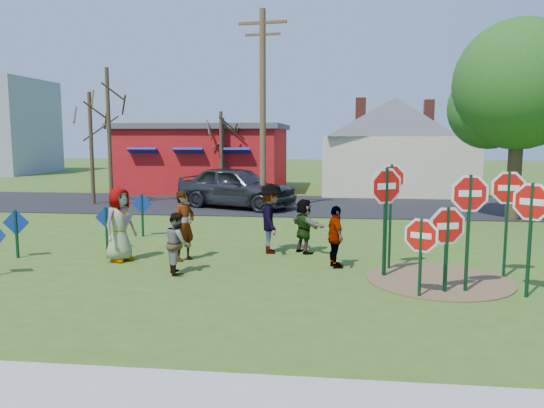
% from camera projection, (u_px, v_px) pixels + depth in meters
% --- Properties ---
extents(ground, '(120.00, 120.00, 0.00)m').
position_uv_depth(ground, '(248.00, 264.00, 13.40)').
color(ground, '#365919').
rests_on(ground, ground).
extents(sidewalk, '(22.00, 1.80, 0.08)m').
position_uv_depth(sidewalk, '(150.00, 406.00, 6.30)').
color(sidewalk, '#9E9E99').
rests_on(sidewalk, ground).
extents(road, '(120.00, 7.50, 0.04)m').
position_uv_depth(road, '(288.00, 205.00, 24.72)').
color(road, black).
rests_on(road, ground).
extents(dirt_patch, '(3.20, 3.20, 0.03)m').
position_uv_depth(dirt_patch, '(439.00, 280.00, 11.89)').
color(dirt_patch, brown).
rests_on(dirt_patch, ground).
extents(red_building, '(9.40, 7.69, 3.90)m').
position_uv_depth(red_building, '(206.00, 157.00, 31.51)').
color(red_building, '#A61013').
rests_on(red_building, ground).
extents(cream_house, '(9.40, 9.40, 6.50)m').
position_uv_depth(cream_house, '(395.00, 141.00, 30.11)').
color(cream_house, beige).
rests_on(cream_house, ground).
extents(stop_sign_a, '(0.86, 0.42, 1.74)m').
position_uv_depth(stop_sign_a, '(421.00, 241.00, 10.53)').
color(stop_sign_a, '#0F371D').
rests_on(stop_sign_a, ground).
extents(stop_sign_b, '(0.91, 0.18, 2.69)m').
position_uv_depth(stop_sign_b, '(391.00, 189.00, 12.65)').
color(stop_sign_b, '#0F371D').
rests_on(stop_sign_b, ground).
extents(stop_sign_c, '(1.05, 0.12, 2.59)m').
position_uv_depth(stop_sign_c, '(469.00, 206.00, 10.79)').
color(stop_sign_c, '#0F371D').
rests_on(stop_sign_c, ground).
extents(stop_sign_d, '(1.02, 0.08, 2.58)m').
position_uv_depth(stop_sign_d, '(508.00, 197.00, 11.92)').
color(stop_sign_d, '#0F371D').
rests_on(stop_sign_d, ground).
extents(stop_sign_e, '(1.03, 0.34, 1.94)m').
position_uv_depth(stop_sign_e, '(447.00, 232.00, 10.81)').
color(stop_sign_e, '#0F371D').
rests_on(stop_sign_e, ground).
extents(stop_sign_f, '(0.81, 0.68, 2.46)m').
position_uv_depth(stop_sign_f, '(532.00, 211.00, 10.46)').
color(stop_sign_f, '#0F371D').
rests_on(stop_sign_f, ground).
extents(stop_sign_g, '(0.98, 0.60, 2.66)m').
position_uv_depth(stop_sign_g, '(386.00, 197.00, 12.00)').
color(stop_sign_g, '#0F371D').
rests_on(stop_sign_g, ground).
extents(blue_diamond_b, '(0.70, 0.10, 1.30)m').
position_uv_depth(blue_diamond_b, '(16.00, 228.00, 14.02)').
color(blue_diamond_b, '#0F371D').
rests_on(blue_diamond_b, ground).
extents(blue_diamond_c, '(0.63, 0.06, 1.24)m').
position_uv_depth(blue_diamond_c, '(106.00, 223.00, 15.09)').
color(blue_diamond_c, '#0F371D').
rests_on(blue_diamond_c, ground).
extents(blue_diamond_d, '(0.67, 0.07, 1.40)m').
position_uv_depth(blue_diamond_d, '(142.00, 210.00, 17.01)').
color(blue_diamond_d, '#0F371D').
rests_on(blue_diamond_d, ground).
extents(person_a, '(0.94, 1.11, 1.92)m').
position_uv_depth(person_a, '(120.00, 224.00, 13.65)').
color(person_a, '#3D5591').
rests_on(person_a, ground).
extents(person_b, '(0.70, 0.79, 1.83)m').
position_uv_depth(person_b, '(184.00, 226.00, 13.73)').
color(person_b, '#256C5D').
rests_on(person_b, ground).
extents(person_c, '(0.80, 0.87, 1.45)m').
position_uv_depth(person_c, '(177.00, 243.00, 12.46)').
color(person_c, brown).
rests_on(person_c, ground).
extents(person_d, '(0.93, 1.35, 1.92)m').
position_uv_depth(person_d, '(271.00, 219.00, 14.61)').
color(person_d, '#313136').
rests_on(person_d, ground).
extents(person_e, '(0.64, 0.97, 1.54)m').
position_uv_depth(person_e, '(335.00, 237.00, 12.98)').
color(person_e, '#4E3160').
rests_on(person_e, ground).
extents(person_f, '(1.19, 1.40, 1.51)m').
position_uv_depth(person_f, '(304.00, 226.00, 14.61)').
color(person_f, '#224F2B').
rests_on(person_f, ground).
extents(suv, '(5.86, 4.04, 1.85)m').
position_uv_depth(suv, '(236.00, 187.00, 23.62)').
color(suv, '#313137').
rests_on(suv, road).
extents(utility_pole, '(2.05, 0.37, 8.40)m').
position_uv_depth(utility_pole, '(263.00, 107.00, 22.19)').
color(utility_pole, '#4C3823').
rests_on(utility_pole, ground).
extents(leafy_tree, '(5.31, 4.85, 7.55)m').
position_uv_depth(leafy_tree, '(523.00, 92.00, 19.73)').
color(leafy_tree, '#382819').
rests_on(leafy_tree, ground).
extents(bare_tree_west, '(1.80, 1.80, 5.24)m').
position_uv_depth(bare_tree_west, '(91.00, 132.00, 24.63)').
color(bare_tree_west, '#382819').
rests_on(bare_tree_west, ground).
extents(bare_tree_east, '(1.80, 1.80, 4.46)m').
position_uv_depth(bare_tree_east, '(221.00, 142.00, 27.28)').
color(bare_tree_east, '#382819').
rests_on(bare_tree_east, ground).
extents(bare_tree_mid, '(1.80, 1.80, 6.27)m').
position_uv_depth(bare_tree_mid, '(108.00, 117.00, 23.95)').
color(bare_tree_mid, '#382819').
rests_on(bare_tree_mid, ground).
extents(bare_tree_extra, '(1.80, 1.80, 4.15)m').
position_uv_depth(bare_tree_extra, '(223.00, 146.00, 27.58)').
color(bare_tree_extra, '#382819').
rests_on(bare_tree_extra, ground).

